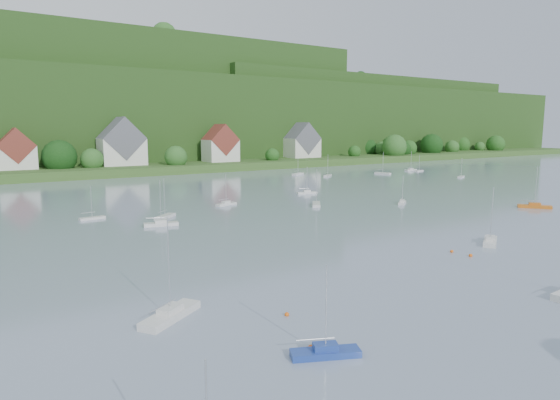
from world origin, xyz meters
The scene contains 15 objects.
far_shore_strip centered at (0.00, 200.00, 1.50)m, with size 600.00×60.00×3.00m, color #355921.
forested_ridge centered at (0.39, 268.57, 22.89)m, with size 620.00×181.22×69.89m.
village_building_1 centered at (-30.00, 189.00, 8.75)m, with size 12.00×9.36×14.00m.
village_building_2 centered at (5.00, 188.00, 10.27)m, with size 16.00×11.44×18.00m.
village_building_3 centered at (45.00, 186.00, 9.43)m, with size 13.00×10.40×15.50m.
village_building_4 centered at (90.00, 190.00, 9.59)m, with size 15.00×10.40×16.50m.
near_sailboat_1 centered at (-25.00, 29.26, 0.41)m, with size 5.36×3.48×7.05m.
near_sailboat_3 centered at (17.80, 43.93, 0.44)m, with size 6.17×4.70×8.33m.
near_sailboat_5 centered at (54.93, 57.99, 0.46)m, with size 5.40×6.28×8.79m.
near_sailboat_6 centered at (-31.96, 42.54, 0.47)m, with size 6.75×5.35×9.21m.
mooring_buoy_0 centered at (-22.91, 37.42, 0.00)m, with size 0.43×0.43×0.43m, color #EF5E10.
mooring_buoy_2 centered at (9.00, 40.97, 0.00)m, with size 0.48×0.48×0.48m, color #EF5E10.
mooring_buoy_3 centered at (8.76, 43.75, 0.00)m, with size 0.45×0.45×0.45m, color #EF5E10.
mooring_buoy_5 centered at (-25.20, 30.77, 0.00)m, with size 0.50×0.50×0.50m, color #EF5E10.
far_sailboat_cluster centered at (15.92, 116.50, 0.37)m, with size 200.64×79.43×8.53m.
Camera 1 is at (-46.68, 2.63, 16.85)m, focal length 31.28 mm.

